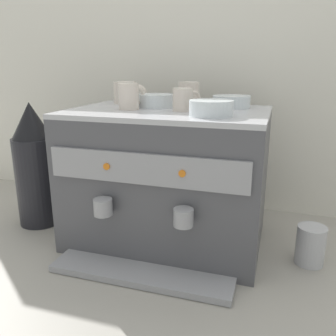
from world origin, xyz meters
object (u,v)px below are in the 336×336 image
Objects in this scene: ceramic_cup_1 at (126,93)px; milk_pitcher at (310,245)px; ceramic_cup_3 at (188,93)px; coffee_grinder at (35,166)px; ceramic_bowl_0 at (231,102)px; ceramic_bowl_1 at (156,101)px; ceramic_cup_2 at (130,96)px; espresso_machine at (168,178)px; ceramic_cup_0 at (184,99)px; ceramic_bowl_2 at (211,109)px.

ceramic_cup_1 reaches higher than milk_pitcher.
ceramic_cup_3 is 0.23× the size of coffee_grinder.
ceramic_bowl_1 is at bearing -164.95° from ceramic_bowl_0.
ceramic_cup_2 is 0.86× the size of milk_pitcher.
coffee_grinder is 3.79× the size of milk_pitcher.
milk_pitcher is (0.60, -0.00, -0.44)m from ceramic_cup_2.
ceramic_bowl_0 reaches higher than milk_pitcher.
espresso_machine is 0.37m from ceramic_cup_1.
coffee_grinder is 1.01m from milk_pitcher.
ceramic_cup_0 is 0.73× the size of ceramic_bowl_1.
ceramic_cup_2 is 0.49m from coffee_grinder.
ceramic_cup_2 is (-0.12, -0.03, 0.28)m from espresso_machine.
coffee_grinder reaches higher than espresso_machine.
espresso_machine is at bearing 2.47° from coffee_grinder.
ceramic_cup_1 reaches higher than ceramic_bowl_0.
milk_pitcher is (0.48, -0.03, -0.17)m from espresso_machine.
ceramic_cup_3 is at bearing 99.60° from ceramic_cup_0.
milk_pitcher is at bearing -9.28° from ceramic_bowl_1.
ceramic_cup_2 is 0.11m from ceramic_bowl_1.
ceramic_cup_1 is 1.01× the size of milk_pitcher.
ceramic_bowl_2 is 0.53m from milk_pitcher.
ceramic_cup_2 is at bearing -129.54° from ceramic_cup_3.
ceramic_cup_0 reaches higher than ceramic_bowl_2.
ceramic_cup_3 reaches higher than espresso_machine.
ceramic_bowl_1 is at bearing -132.43° from ceramic_cup_3.
ceramic_bowl_2 is at bearing -39.87° from ceramic_cup_0.
ceramic_cup_1 is at bearing 145.88° from espresso_machine.
espresso_machine is at bearing 148.72° from ceramic_bowl_2.
coffee_grinder is (-0.55, -0.18, -0.27)m from ceramic_cup_3.
ceramic_cup_1 is 0.27× the size of coffee_grinder.
ceramic_cup_2 is 0.74m from milk_pitcher.
ceramic_cup_3 is 0.29m from ceramic_bowl_2.
espresso_machine is 0.30m from ceramic_cup_2.
coffee_grinder is (-0.68, 0.08, -0.25)m from ceramic_bowl_2.
ceramic_bowl_1 is at bearing 135.96° from espresso_machine.
ceramic_cup_1 is at bearing 27.92° from coffee_grinder.
ceramic_cup_1 is (-0.21, 0.14, 0.27)m from espresso_machine.
ceramic_cup_0 is 0.70× the size of ceramic_bowl_0.
coffee_grinder is (-0.31, -0.17, -0.27)m from ceramic_cup_1.
ceramic_bowl_2 reaches higher than coffee_grinder.
ceramic_cup_1 is at bearing 150.78° from ceramic_bowl_1.
ceramic_bowl_0 is 0.23m from ceramic_bowl_2.
ceramic_cup_1 is 0.83m from milk_pitcher.
coffee_grinder is at bearing -168.18° from ceramic_bowl_0.
coffee_grinder is at bearing -152.08° from ceramic_cup_1.
ceramic_cup_2 reaches higher than ceramic_bowl_0.
ceramic_cup_3 reaches higher than ceramic_bowl_0.
ceramic_bowl_0 is 1.03× the size of milk_pitcher.
ceramic_bowl_1 reaches higher than milk_pitcher.
ceramic_cup_2 is 0.29m from ceramic_bowl_2.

